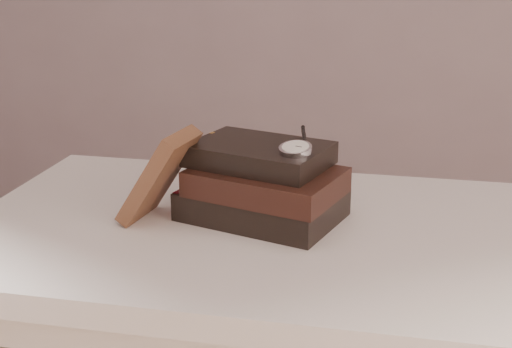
# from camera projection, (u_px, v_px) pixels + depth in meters

# --- Properties ---
(table) EXTENTS (1.00, 0.60, 0.75)m
(table) POSITION_uv_depth(u_px,v_px,m) (273.00, 277.00, 1.16)
(table) COLOR silver
(table) RESTS_ON ground
(book_stack) EXTENTS (0.28, 0.24, 0.12)m
(book_stack) POSITION_uv_depth(u_px,v_px,m) (263.00, 185.00, 1.15)
(book_stack) COLOR black
(book_stack) RESTS_ON table
(journal) EXTENTS (0.13, 0.12, 0.15)m
(journal) POSITION_uv_depth(u_px,v_px,m) (159.00, 176.00, 1.13)
(journal) COLOR #44281A
(journal) RESTS_ON table
(pocket_watch) EXTENTS (0.06, 0.16, 0.02)m
(pocket_watch) POSITION_uv_depth(u_px,v_px,m) (296.00, 148.00, 1.09)
(pocket_watch) COLOR silver
(pocket_watch) RESTS_ON book_stack
(eyeglasses) EXTENTS (0.13, 0.14, 0.05)m
(eyeglasses) POSITION_uv_depth(u_px,v_px,m) (241.00, 157.00, 1.25)
(eyeglasses) COLOR silver
(eyeglasses) RESTS_ON book_stack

